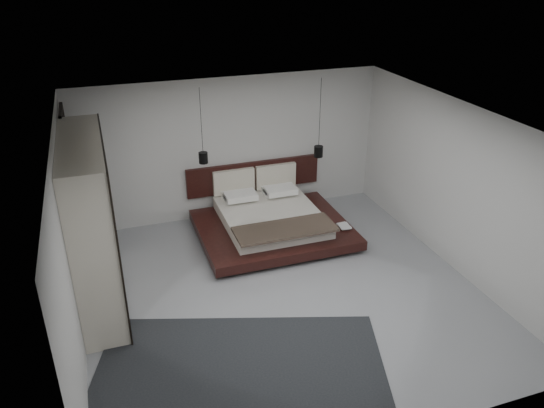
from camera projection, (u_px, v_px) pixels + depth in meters
name	position (u px, v px, depth m)	size (l,w,h in m)	color
floor	(283.00, 292.00, 8.41)	(6.00, 6.00, 0.00)	gray
ceiling	(285.00, 122.00, 7.19)	(6.00, 6.00, 0.00)	white
wall_back	(232.00, 148.00, 10.36)	(6.00, 6.00, 0.00)	beige
wall_front	(388.00, 343.00, 5.25)	(6.00, 6.00, 0.00)	beige
wall_left	(69.00, 248.00, 6.93)	(6.00, 6.00, 0.00)	beige
wall_right	(456.00, 187.00, 8.68)	(6.00, 6.00, 0.00)	beige
lattice_screen	(73.00, 183.00, 9.07)	(0.05, 0.90, 2.60)	black
bed	(270.00, 220.00, 10.04)	(2.75, 2.38, 1.07)	black
book_lower	(339.00, 227.00, 9.82)	(0.20, 0.26, 0.02)	#99724C
book_upper	(339.00, 227.00, 9.78)	(0.20, 0.28, 0.02)	#99724C
pendant_left	(203.00, 157.00, 9.53)	(0.16, 0.16, 1.38)	black
pendant_right	(318.00, 151.00, 10.26)	(0.18, 0.18, 1.53)	black
wardrobe	(92.00, 225.00, 7.75)	(0.62, 2.62, 2.57)	silver
rug	(240.00, 386.00, 6.61)	(3.74, 2.67, 0.02)	black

